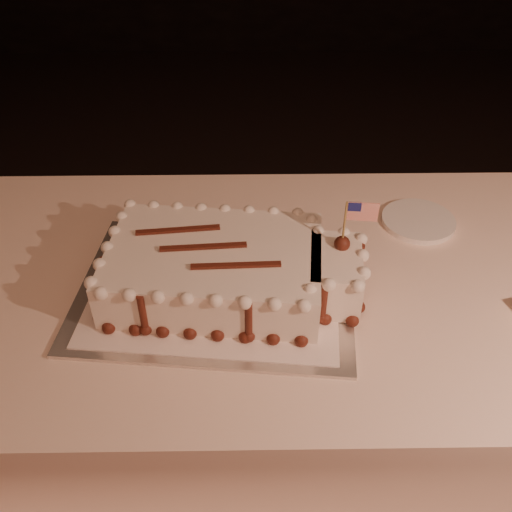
{
  "coord_description": "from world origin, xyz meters",
  "views": [
    {
      "loc": [
        -0.29,
        -0.28,
        1.53
      ],
      "look_at": [
        -0.28,
        0.56,
        0.84
      ],
      "focal_mm": 40.0,
      "sensor_mm": 36.0,
      "label": 1
    }
  ],
  "objects_px": {
    "cake_board": "(216,289)",
    "side_plate": "(418,221)",
    "banquet_table": "(368,388)",
    "sheet_cake": "(229,269)"
  },
  "relations": [
    {
      "from": "cake_board",
      "to": "side_plate",
      "type": "bearing_deg",
      "value": 31.75
    },
    {
      "from": "banquet_table",
      "to": "side_plate",
      "type": "bearing_deg",
      "value": 60.93
    },
    {
      "from": "sheet_cake",
      "to": "side_plate",
      "type": "xyz_separation_m",
      "value": [
        0.43,
        0.22,
        -0.05
      ]
    },
    {
      "from": "banquet_table",
      "to": "side_plate",
      "type": "distance_m",
      "value": 0.43
    },
    {
      "from": "banquet_table",
      "to": "sheet_cake",
      "type": "bearing_deg",
      "value": -172.18
    },
    {
      "from": "sheet_cake",
      "to": "side_plate",
      "type": "bearing_deg",
      "value": 27.58
    },
    {
      "from": "cake_board",
      "to": "sheet_cake",
      "type": "height_order",
      "value": "sheet_cake"
    },
    {
      "from": "cake_board",
      "to": "side_plate",
      "type": "xyz_separation_m",
      "value": [
        0.46,
        0.22,
        0.0
      ]
    },
    {
      "from": "banquet_table",
      "to": "cake_board",
      "type": "xyz_separation_m",
      "value": [
        -0.36,
        -0.04,
        0.38
      ]
    },
    {
      "from": "side_plate",
      "to": "banquet_table",
      "type": "bearing_deg",
      "value": -119.07
    }
  ]
}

